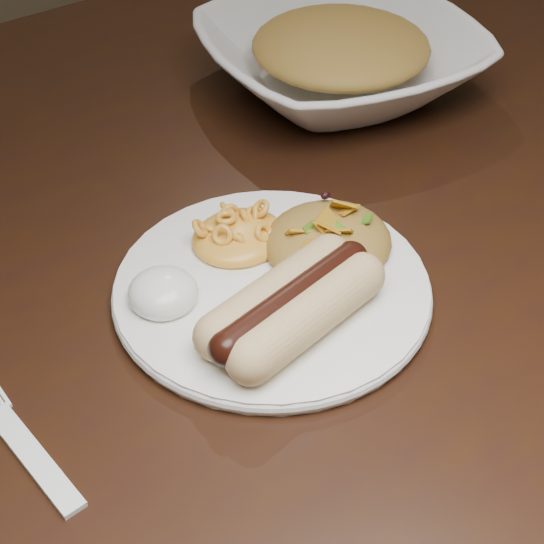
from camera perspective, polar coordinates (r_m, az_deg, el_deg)
table at (r=0.73m, az=-11.90°, el=-4.73°), size 1.60×0.90×0.75m
plate at (r=0.62m, az=0.00°, el=-1.12°), size 0.24×0.24×0.01m
hotdog at (r=0.57m, az=1.42°, el=-2.20°), size 0.13×0.08×0.03m
mac_and_cheese at (r=0.65m, az=-2.28°, el=3.12°), size 0.08×0.07×0.03m
sour_cream at (r=0.60m, az=-7.53°, el=-0.88°), size 0.05×0.05×0.03m
taco_salad at (r=0.64m, az=3.89°, el=2.80°), size 0.10×0.10×0.04m
fork at (r=0.54m, az=-15.99°, el=-12.12°), size 0.03×0.15×0.00m
serving_bowl at (r=0.87m, az=4.69°, el=14.28°), size 0.32×0.32×0.07m
bowl_filling at (r=0.86m, az=4.75°, el=15.27°), size 0.21×0.21×0.04m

